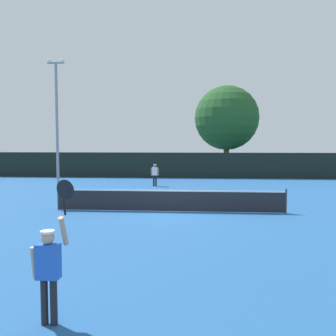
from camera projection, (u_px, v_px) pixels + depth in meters
The scene contains 11 objects.
ground_plane at pixel (169, 212), 16.08m from camera, with size 120.00×120.00×0.00m, color #235693.
tennis_net at pixel (169, 200), 16.04m from camera, with size 10.20×0.08×1.07m.
perimeter_fence at pixel (183, 165), 31.67m from camera, with size 37.75×0.12×2.22m, color black.
player_serving at pixel (49, 263), 6.00m from camera, with size 0.67×0.39×2.43m.
player_receiving at pixel (155, 173), 25.53m from camera, with size 0.57×0.23×1.55m.
tennis_ball at pixel (176, 203), 18.04m from camera, with size 0.07×0.07×0.07m, color #CCE033.
light_pole at pixel (57, 116), 23.74m from camera, with size 1.18×0.28×8.51m.
large_tree at pixel (227, 118), 36.48m from camera, with size 6.46×6.46×8.81m.
parked_car_near at pixel (158, 164), 39.14m from camera, with size 2.35×4.38×1.69m.
parked_car_mid at pixel (209, 165), 37.87m from camera, with size 2.12×4.29×1.69m.
parked_car_far at pixel (247, 164), 38.44m from camera, with size 2.18×4.32×1.69m.
Camera 1 is at (1.18, -15.86, 3.03)m, focal length 38.75 mm.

